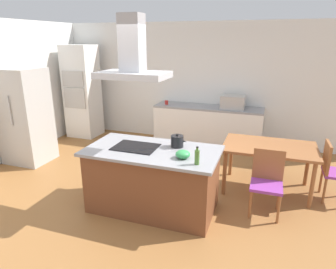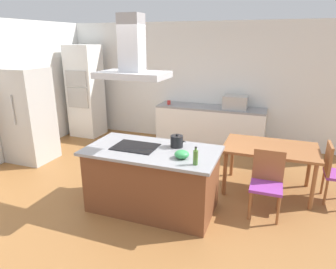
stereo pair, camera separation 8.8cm
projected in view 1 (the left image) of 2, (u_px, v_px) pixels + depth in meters
The scene contains 17 objects.
ground at pixel (182, 167), 5.67m from camera, with size 16.00×16.00×0.00m, color #936033.
wall_back at pixel (205, 84), 6.83m from camera, with size 7.20×0.10×2.70m, color white.
wall_left at pixel (9, 91), 5.88m from camera, with size 0.10×8.80×2.70m, color white.
kitchen_island at pixel (153, 179), 4.18m from camera, with size 1.82×0.97×0.90m.
cooktop at pixel (136, 147), 4.12m from camera, with size 0.60×0.44×0.01m, color black.
tea_kettle at pixel (177, 141), 4.12m from camera, with size 0.23×0.18×0.19m.
olive_oil_bottle at pixel (197, 157), 3.54m from camera, with size 0.06×0.06×0.23m.
mixing_bowl at pixel (183, 154), 3.74m from camera, with size 0.19×0.19×0.10m, color #33934C.
back_counter at pixel (208, 126), 6.72m from camera, with size 2.38×0.62×0.90m.
countertop_microwave at pixel (233, 102), 6.38m from camera, with size 0.50×0.38×0.28m, color #B2AFAA.
coffee_mug_red at pixel (167, 102), 6.80m from camera, with size 0.08×0.08×0.09m, color red.
wall_oven_stack at pixel (82, 92), 7.26m from camera, with size 0.70×0.66×2.20m.
refrigerator at pixel (25, 116), 5.73m from camera, with size 0.80×0.73×1.82m.
dining_table at pixel (269, 151), 4.65m from camera, with size 1.40×0.90×0.75m.
chair_facing_island at pixel (267, 178), 4.10m from camera, with size 0.42×0.42×0.89m.
chair_at_right_end at pixel (333, 168), 4.41m from camera, with size 0.42×0.42×0.89m.
range_hood at pixel (133, 58), 3.75m from camera, with size 0.90×0.55×0.78m.
Camera 1 is at (1.44, -3.51, 2.33)m, focal length 31.87 mm.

